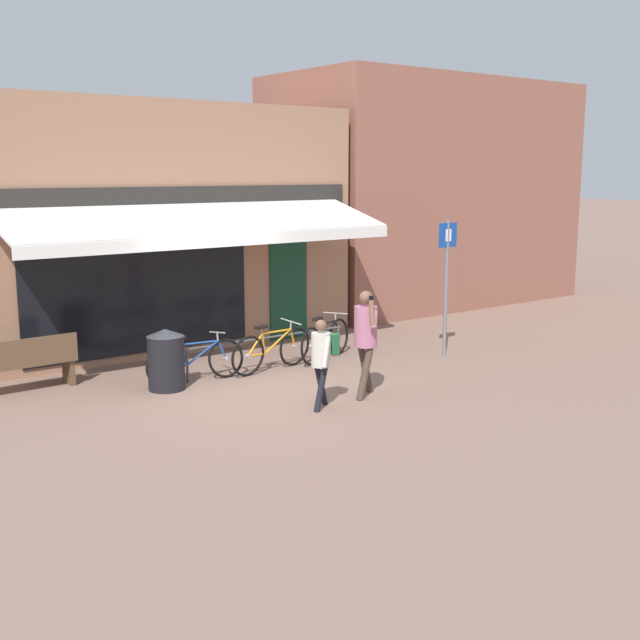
{
  "coord_description": "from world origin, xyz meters",
  "views": [
    {
      "loc": [
        -6.59,
        -10.56,
        3.4
      ],
      "look_at": [
        1.03,
        -0.54,
        1.05
      ],
      "focal_mm": 45.0,
      "sensor_mm": 36.0,
      "label": 1
    }
  ],
  "objects_px": {
    "bicycle_black": "(325,340)",
    "litter_bin": "(166,359)",
    "park_bench": "(24,363)",
    "pedestrian_child": "(322,353)",
    "parking_sign": "(446,274)",
    "pedestrian_adult": "(366,332)",
    "bicycle_blue": "(196,361)",
    "bicycle_orange": "(272,350)"
  },
  "relations": [
    {
      "from": "bicycle_blue",
      "to": "pedestrian_adult",
      "type": "distance_m",
      "value": 2.91
    },
    {
      "from": "pedestrian_adult",
      "to": "park_bench",
      "type": "relative_size",
      "value": 1.02
    },
    {
      "from": "bicycle_orange",
      "to": "litter_bin",
      "type": "bearing_deg",
      "value": 171.88
    },
    {
      "from": "bicycle_blue",
      "to": "parking_sign",
      "type": "relative_size",
      "value": 0.69
    },
    {
      "from": "bicycle_blue",
      "to": "litter_bin",
      "type": "xyz_separation_m",
      "value": [
        -0.58,
        -0.11,
        0.13
      ]
    },
    {
      "from": "bicycle_blue",
      "to": "parking_sign",
      "type": "xyz_separation_m",
      "value": [
        4.59,
        -1.14,
        1.19
      ]
    },
    {
      "from": "parking_sign",
      "to": "bicycle_orange",
      "type": "bearing_deg",
      "value": 162.63
    },
    {
      "from": "bicycle_black",
      "to": "litter_bin",
      "type": "xyz_separation_m",
      "value": [
        -3.23,
        -0.1,
        0.12
      ]
    },
    {
      "from": "pedestrian_child",
      "to": "parking_sign",
      "type": "xyz_separation_m",
      "value": [
        3.81,
        1.25,
        0.73
      ]
    },
    {
      "from": "bicycle_black",
      "to": "pedestrian_child",
      "type": "relative_size",
      "value": 1.2
    },
    {
      "from": "park_bench",
      "to": "parking_sign",
      "type": "bearing_deg",
      "value": -19.48
    },
    {
      "from": "bicycle_black",
      "to": "pedestrian_adult",
      "type": "relative_size",
      "value": 0.96
    },
    {
      "from": "pedestrian_adult",
      "to": "bicycle_orange",
      "type": "bearing_deg",
      "value": -90.78
    },
    {
      "from": "litter_bin",
      "to": "park_bench",
      "type": "bearing_deg",
      "value": 147.17
    },
    {
      "from": "pedestrian_child",
      "to": "litter_bin",
      "type": "bearing_deg",
      "value": -70.65
    },
    {
      "from": "bicycle_orange",
      "to": "parking_sign",
      "type": "relative_size",
      "value": 0.7
    },
    {
      "from": "litter_bin",
      "to": "pedestrian_child",
      "type": "bearing_deg",
      "value": -59.17
    },
    {
      "from": "pedestrian_child",
      "to": "parking_sign",
      "type": "bearing_deg",
      "value": -173.37
    },
    {
      "from": "litter_bin",
      "to": "parking_sign",
      "type": "xyz_separation_m",
      "value": [
        5.17,
        -1.02,
        1.06
      ]
    },
    {
      "from": "bicycle_blue",
      "to": "litter_bin",
      "type": "height_order",
      "value": "litter_bin"
    },
    {
      "from": "pedestrian_adult",
      "to": "parking_sign",
      "type": "bearing_deg",
      "value": -166.48
    },
    {
      "from": "litter_bin",
      "to": "bicycle_orange",
      "type": "bearing_deg",
      "value": -0.69
    },
    {
      "from": "bicycle_black",
      "to": "pedestrian_child",
      "type": "bearing_deg",
      "value": -150.6
    },
    {
      "from": "pedestrian_adult",
      "to": "bicycle_black",
      "type": "bearing_deg",
      "value": -121.35
    },
    {
      "from": "bicycle_blue",
      "to": "bicycle_black",
      "type": "bearing_deg",
      "value": 1.33
    },
    {
      "from": "bicycle_black",
      "to": "pedestrian_child",
      "type": "height_order",
      "value": "pedestrian_child"
    },
    {
      "from": "bicycle_black",
      "to": "litter_bin",
      "type": "bearing_deg",
      "value": 159.53
    },
    {
      "from": "bicycle_blue",
      "to": "pedestrian_adult",
      "type": "xyz_separation_m",
      "value": [
        1.67,
        -2.29,
        0.65
      ]
    },
    {
      "from": "litter_bin",
      "to": "bicycle_blue",
      "type": "bearing_deg",
      "value": 11.07
    },
    {
      "from": "bicycle_orange",
      "to": "pedestrian_adult",
      "type": "xyz_separation_m",
      "value": [
        0.27,
        -2.15,
        0.63
      ]
    },
    {
      "from": "bicycle_orange",
      "to": "pedestrian_child",
      "type": "relative_size",
      "value": 1.34
    },
    {
      "from": "bicycle_black",
      "to": "pedestrian_child",
      "type": "distance_m",
      "value": 3.05
    },
    {
      "from": "parking_sign",
      "to": "park_bench",
      "type": "relative_size",
      "value": 1.57
    },
    {
      "from": "bicycle_black",
      "to": "parking_sign",
      "type": "xyz_separation_m",
      "value": [
        1.94,
        -1.12,
        1.17
      ]
    },
    {
      "from": "bicycle_orange",
      "to": "pedestrian_child",
      "type": "distance_m",
      "value": 2.37
    },
    {
      "from": "bicycle_black",
      "to": "parking_sign",
      "type": "relative_size",
      "value": 0.62
    },
    {
      "from": "pedestrian_adult",
      "to": "litter_bin",
      "type": "bearing_deg",
      "value": -52.06
    },
    {
      "from": "bicycle_blue",
      "to": "parking_sign",
      "type": "bearing_deg",
      "value": -12.2
    },
    {
      "from": "litter_bin",
      "to": "park_bench",
      "type": "relative_size",
      "value": 0.6
    },
    {
      "from": "parking_sign",
      "to": "park_bench",
      "type": "bearing_deg",
      "value": 162.54
    },
    {
      "from": "pedestrian_child",
      "to": "parking_sign",
      "type": "relative_size",
      "value": 0.52
    },
    {
      "from": "parking_sign",
      "to": "litter_bin",
      "type": "bearing_deg",
      "value": 168.82
    }
  ]
}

